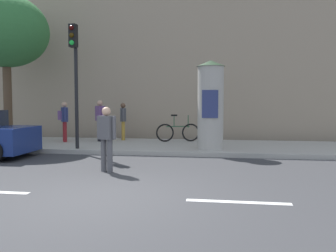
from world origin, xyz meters
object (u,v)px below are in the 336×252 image
Objects in this scene: pedestrian_in_dark_shirt at (107,134)px; pedestrian_in_red_top at (64,118)px; bicycle_leaning at (178,132)px; pedestrian_with_backpack at (123,118)px; street_tree at (6,32)px; pedestrian_near_pole at (100,117)px; poster_column at (211,105)px; traffic_light at (75,66)px.

pedestrian_in_dark_shirt is 6.07m from pedestrian_in_red_top.
pedestrian_in_red_top reaches higher than bicycle_leaning.
pedestrian_with_backpack is 0.91× the size of bicycle_leaning.
pedestrian_in_dark_shirt reaches higher than bicycle_leaning.
street_tree reaches higher than pedestrian_near_pole.
poster_column is 4.36m from pedestrian_in_dark_shirt.
street_tree is 3.60× the size of pedestrian_in_dark_shirt.
traffic_light is 2.60× the size of pedestrian_in_red_top.
pedestrian_in_red_top is (2.25, 0.26, -3.40)m from street_tree.
bicycle_leaning is at bearing 8.47° from street_tree.
street_tree reaches higher than traffic_light.
street_tree is at bearing -171.53° from bicycle_leaning.
pedestrian_in_dark_shirt is at bearing -100.49° from bicycle_leaning.
traffic_light is at bearing -104.46° from pedestrian_with_backpack.
bicycle_leaning is (2.35, -0.29, -0.52)m from pedestrian_with_backpack.
bicycle_leaning is at bearing 9.35° from pedestrian_in_red_top.
pedestrian_near_pole reaches higher than pedestrian_in_red_top.
bicycle_leaning is (-1.37, 2.19, -1.11)m from poster_column.
pedestrian_near_pole is at bearing 158.81° from poster_column.
pedestrian_with_backpack is 1.05m from pedestrian_near_pole.
poster_column reaches higher than pedestrian_in_red_top.
street_tree reaches higher than pedestrian_with_backpack.
pedestrian_near_pole reaches higher than pedestrian_with_backpack.
pedestrian_in_dark_shirt is 1.04× the size of pedestrian_with_backpack.
pedestrian_with_backpack is at bearing 102.06° from pedestrian_in_dark_shirt.
traffic_light is 4.83m from bicycle_leaning.
poster_column is at bearing 55.65° from pedestrian_in_dark_shirt.
street_tree is 3.40× the size of bicycle_leaning.
poster_column reaches higher than pedestrian_in_dark_shirt.
pedestrian_in_dark_shirt is at bearing -55.06° from traffic_light.
pedestrian_with_backpack is (-3.72, 2.47, -0.60)m from poster_column.
pedestrian_in_dark_shirt is at bearing -55.55° from pedestrian_in_red_top.
pedestrian_in_dark_shirt is 5.85m from bicycle_leaning.
poster_column reaches higher than bicycle_leaning.
poster_column is 8.68m from street_tree.
traffic_light is at bearing -172.63° from poster_column.
bicycle_leaning is at bearing 79.51° from pedestrian_in_dark_shirt.
pedestrian_in_dark_shirt is 5.66m from pedestrian_near_pole.
pedestrian_near_pole is (-0.74, -0.75, 0.06)m from pedestrian_with_backpack.
poster_column reaches higher than pedestrian_near_pole.
pedestrian_in_dark_shirt is 6.17m from pedestrian_with_backpack.
traffic_light is 2.57× the size of pedestrian_in_dark_shirt.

